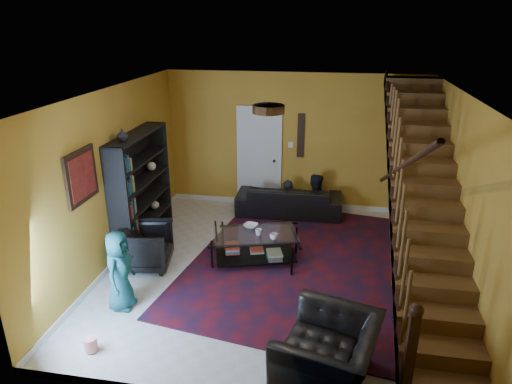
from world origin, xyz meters
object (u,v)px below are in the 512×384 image
bookshelf (142,192)px  armchair_left (146,246)px  sofa (289,200)px  armchair_right (328,354)px  coffee_table (255,245)px

bookshelf → armchair_left: 1.07m
bookshelf → sofa: bearing=35.4°
armchair_right → coffee_table: armchair_right is taller
armchair_left → armchair_right: armchair_right is taller
sofa → armchair_left: 3.23m
sofa → armchair_right: (0.90, -4.55, 0.06)m
bookshelf → armchair_right: bearing=-40.9°
bookshelf → armchair_right: 4.40m
sofa → armchair_right: armchair_right is taller
sofa → bookshelf: bearing=34.0°
bookshelf → coffee_table: size_ratio=1.33×
bookshelf → sofa: bookshelf is taller
sofa → coffee_table: 2.08m
sofa → coffee_table: size_ratio=1.40×
armchair_right → bookshelf: bearing=-116.3°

